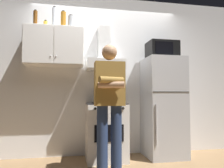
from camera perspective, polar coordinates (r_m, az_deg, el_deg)
name	(u,v)px	position (r m, az deg, el deg)	size (l,w,h in m)	color
ground_plane	(112,165)	(3.28, 0.00, -20.46)	(7.00, 7.00, 0.00)	olive
back_wall_tiled	(106,75)	(3.75, -1.68, 2.50)	(4.80, 0.10, 2.70)	white
upper_cabinet	(54,47)	(3.56, -14.91, 9.47)	(0.90, 0.37, 0.60)	white
stove_oven	(106,131)	(3.42, -1.63, -12.33)	(0.60, 0.62, 0.87)	white
range_hood	(105,58)	(3.56, -1.91, 6.85)	(0.60, 0.44, 0.75)	white
refrigerator	(163,107)	(3.65, 13.35, -5.88)	(0.60, 0.62, 1.60)	silver
microwave	(162,50)	(3.75, 13.02, 8.64)	(0.48, 0.37, 0.28)	black
person_standing	(109,102)	(2.77, -0.68, -4.68)	(0.38, 0.33, 1.64)	navy
cooking_pot	(116,100)	(3.28, 0.96, -4.15)	(0.29, 0.19, 0.09)	#B7BABF
bottle_canister_steel	(71,22)	(3.63, -10.76, 15.75)	(0.10, 0.10, 0.22)	#B2B5BA
bottle_vodka_clear	(54,17)	(3.67, -14.93, 16.57)	(0.08, 0.08, 0.33)	silver
bottle_liquor_amber	(63,20)	(3.65, -12.71, 16.16)	(0.08, 0.08, 0.28)	#B7721E
bottle_beer_brown	(35,19)	(3.70, -19.55, 15.93)	(0.06, 0.06, 0.26)	brown
bottle_spice_jar	(45,24)	(3.69, -17.11, 14.77)	(0.06, 0.06, 0.12)	gold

